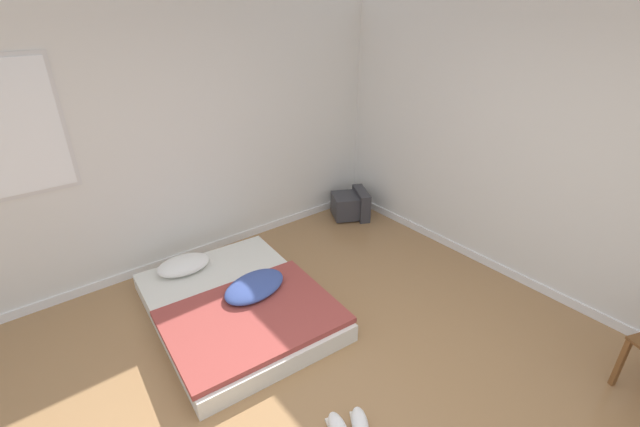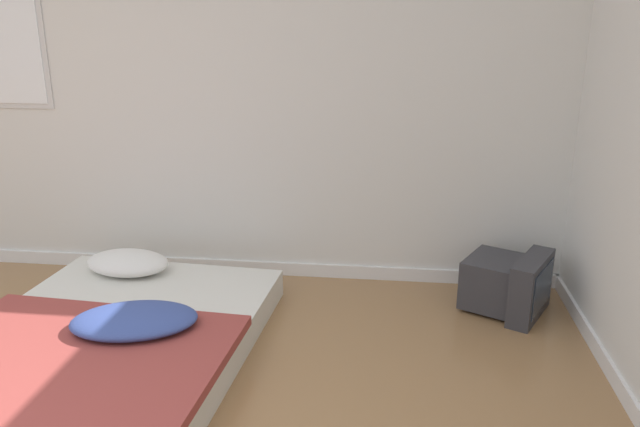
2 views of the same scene
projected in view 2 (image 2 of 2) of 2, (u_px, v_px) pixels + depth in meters
wall_back at (162, 82)px, 4.02m from camera, size 7.57×0.08×2.60m
mattress_bed at (108, 340)px, 3.21m from camera, size 1.52×1.92×0.31m
crt_tv at (508, 284)px, 3.72m from camera, size 0.58×0.57×0.37m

